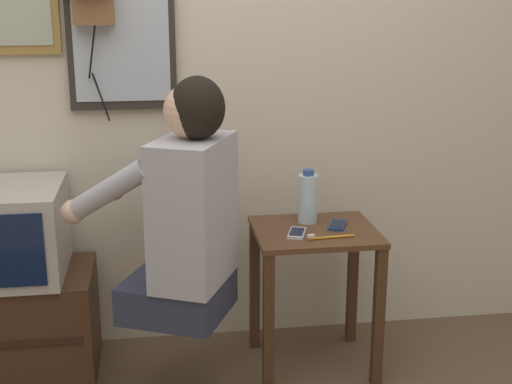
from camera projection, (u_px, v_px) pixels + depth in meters
name	position (u px, v px, depth m)	size (l,w,h in m)	color
wall_back	(171.00, 49.00, 2.91)	(6.80, 0.05, 2.55)	beige
side_table	(314.00, 263.00, 2.86)	(0.48, 0.42, 0.59)	#51331E
person	(185.00, 210.00, 2.55)	(0.64, 0.56, 0.89)	#2D3347
tv_stand	(8.00, 326.00, 2.83)	(0.69, 0.42, 0.44)	#422819
television	(3.00, 231.00, 2.73)	(0.45, 0.46, 0.35)	#ADA89E
wall_mirror	(120.00, 19.00, 2.81)	(0.43, 0.03, 0.71)	#2D2823
cell_phone_held	(297.00, 233.00, 2.75)	(0.10, 0.14, 0.01)	silver
cell_phone_spare	(338.00, 225.00, 2.85)	(0.10, 0.14, 0.01)	navy
water_bottle	(308.00, 198.00, 2.88)	(0.08, 0.08, 0.22)	silver
toothbrush	(328.00, 237.00, 2.71)	(0.19, 0.03, 0.02)	orange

